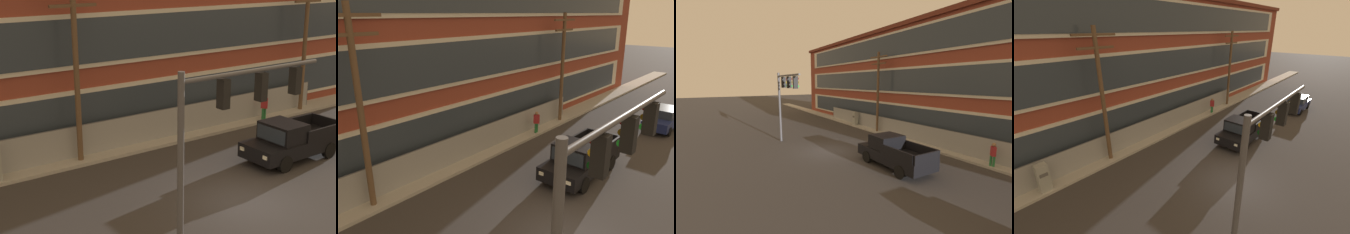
% 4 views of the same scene
% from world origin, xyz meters
% --- Properties ---
extents(ground_plane, '(160.00, 160.00, 0.00)m').
position_xyz_m(ground_plane, '(0.00, 0.00, 0.00)').
color(ground_plane, '#333030').
extents(sidewalk_building_side, '(80.00, 1.72, 0.16)m').
position_xyz_m(sidewalk_building_side, '(0.00, 7.95, 0.08)').
color(sidewalk_building_side, '#9E9B93').
rests_on(sidewalk_building_side, ground).
extents(brick_mill_building, '(53.19, 10.37, 11.25)m').
position_xyz_m(brick_mill_building, '(1.36, 13.70, 5.64)').
color(brick_mill_building, brown).
rests_on(brick_mill_building, ground).
extents(chain_link_fence, '(27.74, 0.06, 1.74)m').
position_xyz_m(chain_link_fence, '(-0.53, 8.06, 0.89)').
color(chain_link_fence, gray).
rests_on(chain_link_fence, ground).
extents(traffic_signal_mast, '(5.72, 0.43, 6.28)m').
position_xyz_m(traffic_signal_mast, '(-3.17, -2.41, 4.60)').
color(traffic_signal_mast, '#4C4C51').
rests_on(traffic_signal_mast, ground).
extents(pickup_truck_black, '(5.30, 2.19, 1.98)m').
position_xyz_m(pickup_truck_black, '(5.14, 2.17, 0.94)').
color(pickup_truck_black, black).
rests_on(pickup_truck_black, ground).
extents(sedan_navy, '(4.40, 1.90, 1.56)m').
position_xyz_m(sedan_navy, '(15.72, 0.97, 0.80)').
color(sedan_navy, navy).
rests_on(sedan_navy, ground).
extents(utility_pole_near_corner, '(2.63, 0.26, 8.57)m').
position_xyz_m(utility_pole_near_corner, '(-3.35, 7.65, 4.78)').
color(utility_pole_near_corner, brown).
rests_on(utility_pole_near_corner, ground).
extents(utility_pole_midblock, '(2.68, 0.26, 8.17)m').
position_xyz_m(utility_pole_midblock, '(12.19, 7.61, 4.57)').
color(utility_pole_midblock, brown).
rests_on(utility_pole_midblock, ground).
extents(electrical_cabinet, '(0.58, 0.52, 1.74)m').
position_xyz_m(electrical_cabinet, '(-7.50, 7.50, 0.87)').
color(electrical_cabinet, '#939993').
rests_on(electrical_cabinet, ground).
extents(pedestrian_near_cabinet, '(0.44, 0.46, 1.69)m').
position_xyz_m(pedestrian_near_cabinet, '(8.63, 7.37, 0.97)').
color(pedestrian_near_cabinet, '#236B38').
rests_on(pedestrian_near_cabinet, ground).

